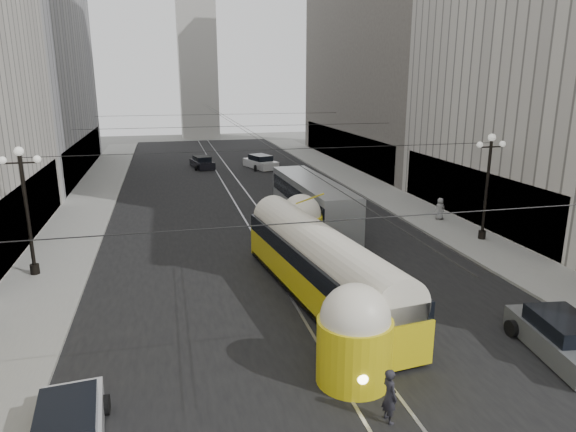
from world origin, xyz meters
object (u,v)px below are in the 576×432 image
city_bus (312,200)px  pedestrian_crossing_a (390,396)px  sedan_silver (69,431)px  sedan_grey (562,338)px  streetcar (320,264)px  pedestrian_sidewalk_right (440,209)px

city_bus → pedestrian_crossing_a: city_bus is taller
sedan_silver → sedan_grey: size_ratio=0.88×
city_bus → sedan_grey: size_ratio=2.47×
sedan_silver → pedestrian_crossing_a: size_ratio=2.57×
city_bus → sedan_silver: 23.34m
city_bus → pedestrian_crossing_a: bearing=-100.0°
streetcar → city_bus: bearing=75.6°
city_bus → sedan_grey: 19.01m
streetcar → pedestrian_sidewalk_right: size_ratio=10.22×
city_bus → pedestrian_crossing_a: size_ratio=7.19×
streetcar → city_bus: (3.07, 11.93, -0.00)m
streetcar → city_bus: size_ratio=1.29×
sedan_grey → city_bus: bearing=101.9°
sedan_silver → pedestrian_sidewalk_right: pedestrian_sidewalk_right is taller
sedan_silver → pedestrian_crossing_a: bearing=-5.5°
pedestrian_sidewalk_right → city_bus: bearing=-5.9°
sedan_silver → pedestrian_crossing_a: pedestrian_crossing_a is taller
sedan_grey → sedan_silver: bearing=-175.9°
streetcar → sedan_grey: size_ratio=3.19×
pedestrian_crossing_a → pedestrian_sidewalk_right: 22.84m
sedan_silver → pedestrian_sidewalk_right: bearing=40.9°
streetcar → sedan_grey: (7.00, -6.65, -1.00)m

